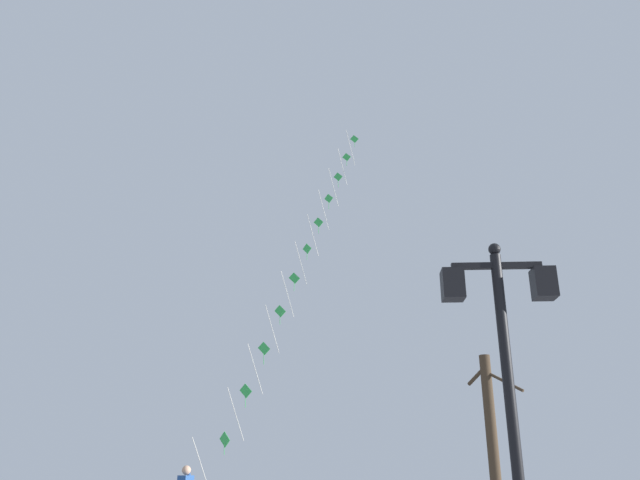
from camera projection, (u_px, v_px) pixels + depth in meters
twin_lantern_lamp_post at (504, 343)px, 7.80m from camera, size 1.45×0.28×4.36m
kite_train at (301, 262)px, 24.02m from camera, size 4.90×10.30×17.47m
bare_tree at (492, 436)px, 17.22m from camera, size 1.24×1.67×4.72m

